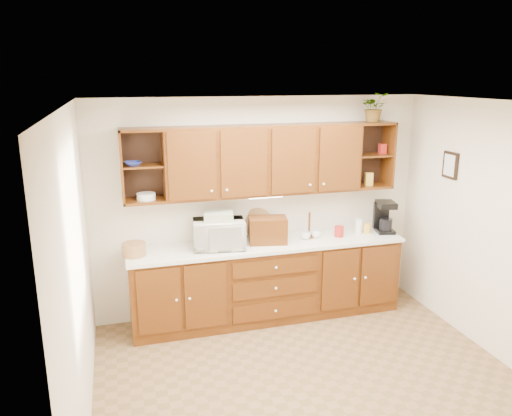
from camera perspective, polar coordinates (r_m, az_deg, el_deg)
floor at (r=5.03m, az=6.47°, el=-19.35°), size 4.00×4.00×0.00m
ceiling at (r=4.17m, az=7.53°, el=11.70°), size 4.00×4.00×0.00m
back_wall at (r=6.01m, az=0.50°, el=0.19°), size 4.00×0.00×4.00m
left_wall at (r=4.13m, az=-19.81°, el=-7.67°), size 0.00×3.50×3.50m
right_wall at (r=5.50m, az=26.56°, el=-2.80°), size 0.00×3.50×3.50m
base_cabinets at (r=6.01m, az=1.30°, el=-8.37°), size 3.20×0.60×0.90m
countertop at (r=5.84m, az=1.36°, el=-4.16°), size 3.24×0.64×0.04m
upper_cabinets at (r=5.74m, az=1.07°, el=5.54°), size 3.20×0.33×0.80m
undercabinet_light at (r=5.77m, az=1.11°, el=1.30°), size 0.40×0.05×0.02m
framed_picture at (r=6.04m, az=21.33°, el=4.58°), size 0.03×0.24×0.30m
wicker_basket at (r=5.56m, az=-13.78°, el=-4.61°), size 0.27×0.27×0.14m
microwave at (r=5.63m, az=-4.26°, el=-3.00°), size 0.62×0.46×0.32m
towel_stack at (r=5.57m, az=-4.30°, el=-0.97°), size 0.36×0.29×0.10m
wine_bottle at (r=5.85m, az=-2.16°, el=-2.43°), size 0.09×0.09×0.29m
woven_tray at (r=6.04m, az=0.19°, el=-3.20°), size 0.36×0.23×0.35m
bread_box at (r=5.79m, az=1.35°, el=-2.54°), size 0.48×0.35×0.30m
mug_tree at (r=6.03m, az=6.08°, el=-2.92°), size 0.29×0.28×0.31m
canister_red at (r=6.11m, az=9.47°, el=-2.65°), size 0.15×0.15×0.13m
canister_white at (r=6.27m, az=11.65°, el=-2.07°), size 0.11×0.11×0.18m
canister_yellow at (r=6.31m, az=12.57°, el=-2.29°), size 0.11×0.11×0.12m
coffee_maker at (r=6.39m, az=14.45°, el=-1.00°), size 0.26×0.31×0.39m
bowl_stack at (r=5.46m, az=-13.89°, el=4.94°), size 0.22×0.22×0.04m
plate_stack at (r=5.55m, az=-12.45°, el=1.31°), size 0.27×0.27×0.07m
pantry_box_yellow at (r=6.27m, az=12.76°, el=3.24°), size 0.10×0.08×0.16m
pantry_box_red at (r=6.31m, az=14.24°, el=6.57°), size 0.09×0.08×0.12m
potted_plant at (r=6.17m, az=13.39°, el=11.13°), size 0.38×0.35×0.35m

